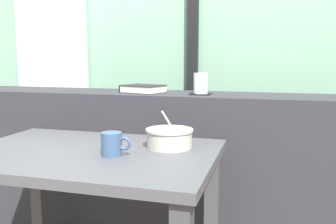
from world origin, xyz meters
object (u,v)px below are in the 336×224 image
at_px(breakfast_table, 90,182).
at_px(ceramic_mug, 112,144).
at_px(soup_bowl, 169,138).
at_px(juice_glass, 201,84).
at_px(coaster_square, 201,94).
at_px(closed_book, 143,89).

bearing_deg(breakfast_table, ceramic_mug, -17.79).
bearing_deg(breakfast_table, soup_bowl, 25.19).
bearing_deg(juice_glass, breakfast_table, -119.45).
height_order(breakfast_table, juice_glass, juice_glass).
relative_size(coaster_square, ceramic_mug, 0.88).
relative_size(soup_bowl, ceramic_mug, 1.67).
bearing_deg(closed_book, juice_glass, -3.91).
bearing_deg(coaster_square, soup_bowl, -95.22).
bearing_deg(soup_bowl, ceramic_mug, -134.80).
bearing_deg(breakfast_table, coaster_square, 60.55).
height_order(breakfast_table, ceramic_mug, ceramic_mug).
bearing_deg(closed_book, breakfast_table, -91.00).
height_order(juice_glass, closed_book, juice_glass).
distance_m(breakfast_table, soup_bowl, 0.35).
distance_m(juice_glass, soup_bowl, 0.48).
height_order(coaster_square, soup_bowl, coaster_square).
height_order(breakfast_table, coaster_square, coaster_square).
bearing_deg(closed_book, coaster_square, -3.91).
height_order(breakfast_table, soup_bowl, soup_bowl).
bearing_deg(breakfast_table, juice_glass, 60.55).
bearing_deg(breakfast_table, closed_book, 89.00).
height_order(breakfast_table, closed_book, closed_book).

